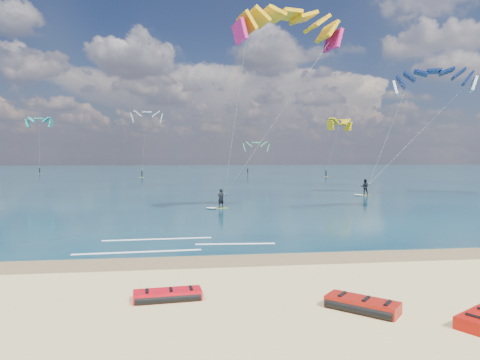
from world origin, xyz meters
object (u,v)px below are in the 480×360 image
(packed_kite_left, at_px, (168,300))
(packed_kite_mid, at_px, (362,311))
(kitesurfer_far, at_px, (401,125))
(kitesurfer_main, at_px, (253,110))

(packed_kite_left, relative_size, packed_kite_mid, 1.01)
(kitesurfer_far, bearing_deg, packed_kite_mid, -118.97)
(packed_kite_mid, bearing_deg, kitesurfer_main, 132.29)
(packed_kite_left, height_order, kitesurfer_far, kitesurfer_far)
(kitesurfer_main, bearing_deg, kitesurfer_far, 35.16)
(kitesurfer_far, bearing_deg, kitesurfer_main, -147.12)
(packed_kite_left, height_order, kitesurfer_main, kitesurfer_main)
(packed_kite_mid, height_order, kitesurfer_main, kitesurfer_main)
(packed_kite_left, xyz_separation_m, kitesurfer_main, (5.87, 19.91, 8.20))
(packed_kite_mid, xyz_separation_m, kitesurfer_main, (0.10, 21.60, 8.20))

